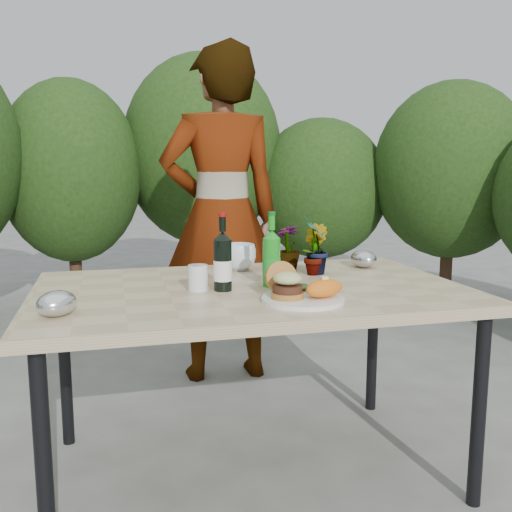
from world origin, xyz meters
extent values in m
plane|color=#61615C|center=(0.00, 0.00, 0.00)|extent=(80.00, 80.00, 0.00)
cube|color=tan|center=(0.00, 0.00, 0.73)|extent=(1.60, 1.00, 0.04)
cylinder|color=black|center=(-0.72, -0.42, 0.35)|extent=(0.05, 0.05, 0.71)
cylinder|color=black|center=(0.72, -0.42, 0.35)|extent=(0.05, 0.05, 0.71)
cylinder|color=black|center=(-0.72, 0.42, 0.35)|extent=(0.05, 0.05, 0.71)
cylinder|color=black|center=(0.72, 0.42, 0.35)|extent=(0.05, 0.05, 0.71)
cylinder|color=#382316|center=(-0.80, 2.80, 0.21)|extent=(0.10, 0.10, 0.42)
ellipsoid|color=#284818|center=(-0.80, 2.80, 1.15)|extent=(1.12, 1.12, 1.46)
cylinder|color=#382316|center=(0.30, 3.00, 0.25)|extent=(0.10, 0.10, 0.50)
ellipsoid|color=#284818|center=(0.30, 3.00, 1.33)|extent=(1.38, 1.38, 1.66)
cylinder|color=#382316|center=(1.30, 2.70, 0.19)|extent=(0.10, 0.10, 0.38)
ellipsoid|color=#284818|center=(1.30, 2.70, 0.99)|extent=(1.17, 1.17, 1.23)
cylinder|color=#382316|center=(2.20, 2.10, 0.22)|extent=(0.10, 0.10, 0.44)
ellipsoid|color=#284818|center=(2.20, 2.10, 1.16)|extent=(1.26, 1.26, 1.43)
cylinder|color=white|center=(0.11, -0.27, 0.76)|extent=(0.28, 0.28, 0.01)
cylinder|color=#B7722D|center=(0.06, -0.27, 0.78)|extent=(0.11, 0.11, 0.02)
cylinder|color=#472314|center=(0.06, -0.27, 0.80)|extent=(0.10, 0.10, 0.02)
ellipsoid|color=beige|center=(0.06, -0.27, 0.83)|extent=(0.10, 0.10, 0.04)
cylinder|color=#B7722D|center=(0.06, -0.20, 0.82)|extent=(0.11, 0.06, 0.11)
ellipsoid|color=orange|center=(0.18, -0.29, 0.80)|extent=(0.17, 0.12, 0.06)
ellipsoid|color=olive|center=(0.11, -0.18, 0.78)|extent=(0.04, 0.04, 0.02)
ellipsoid|color=#193814|center=(0.14, -0.18, 0.78)|extent=(0.06, 0.04, 0.03)
cylinder|color=black|center=(-0.11, -0.04, 0.84)|extent=(0.07, 0.07, 0.19)
cylinder|color=white|center=(-0.11, -0.04, 0.82)|extent=(0.07, 0.07, 0.07)
cone|color=black|center=(-0.11, -0.04, 0.95)|extent=(0.07, 0.07, 0.03)
cylinder|color=black|center=(-0.11, -0.04, 1.00)|extent=(0.02, 0.02, 0.05)
cylinder|color=maroon|center=(-0.11, -0.04, 1.03)|extent=(0.03, 0.03, 0.01)
cylinder|color=#1A8F1C|center=(0.08, -0.01, 0.84)|extent=(0.07, 0.07, 0.18)
cylinder|color=#198C26|center=(0.08, -0.01, 0.82)|extent=(0.07, 0.07, 0.07)
cone|color=#1A8F1C|center=(0.08, -0.01, 0.95)|extent=(0.07, 0.07, 0.03)
cylinder|color=#1A8F1C|center=(0.08, -0.01, 0.99)|extent=(0.03, 0.03, 0.05)
cylinder|color=#0C5919|center=(0.08, -0.01, 1.03)|extent=(0.03, 0.03, 0.01)
cylinder|color=silver|center=(-0.20, -0.02, 0.80)|extent=(0.07, 0.07, 0.09)
imported|color=#20511B|center=(0.31, 0.16, 0.87)|extent=(0.13, 0.16, 0.25)
imported|color=#25501B|center=(0.33, 0.19, 0.85)|extent=(0.12, 0.13, 0.21)
imported|color=#25531C|center=(0.24, 0.31, 0.85)|extent=(0.14, 0.14, 0.20)
imported|color=silver|center=(0.03, 0.35, 0.81)|extent=(0.19, 0.19, 0.11)
ellipsoid|color=silver|center=(-0.67, -0.26, 0.79)|extent=(0.17, 0.17, 0.08)
ellipsoid|color=#B4B7BB|center=(0.59, 0.27, 0.79)|extent=(0.13, 0.15, 0.08)
imported|color=#99684C|center=(0.09, 1.06, 0.92)|extent=(0.68, 0.45, 1.85)
camera|label=1|loc=(-0.50, -2.05, 1.21)|focal=40.00mm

